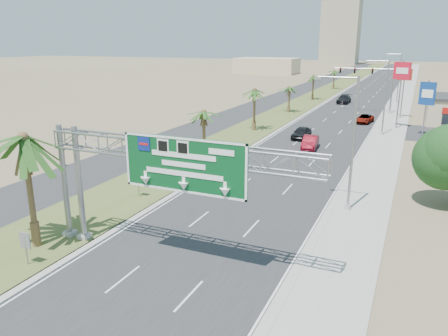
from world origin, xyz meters
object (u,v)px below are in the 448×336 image
object	(u,v)px
palm_near	(23,138)
pole_sign_red_far	(404,79)
sign_gantry	(163,159)
pole_sign_blue	(427,96)
car_left_lane	(301,133)
car_right_lane	(364,119)
car_mid_lane	(310,142)
pole_sign_red_near	(402,75)
car_far	(344,99)
signal_mast	(380,86)

from	to	relation	value
palm_near	pole_sign_red_far	xyz separation A→B (m)	(18.32, 59.64, -0.43)
sign_gantry	pole_sign_blue	bearing A→B (deg)	72.74
car_left_lane	pole_sign_red_far	size ratio (longest dim) A/B	0.55
car_right_lane	car_mid_lane	bearing A→B (deg)	-92.78
pole_sign_red_near	pole_sign_blue	size ratio (longest dim) A/B	1.31
car_mid_lane	pole_sign_blue	xyz separation A→B (m)	(12.21, 13.19, 4.67)
palm_near	car_left_lane	xyz separation A→B (m)	(7.20, 37.58, -6.16)
sign_gantry	car_far	xyz separation A→B (m)	(-1.37, 72.78, -5.23)
sign_gantry	car_right_lane	world-z (taller)	sign_gantry
palm_near	pole_sign_red_near	size ratio (longest dim) A/B	0.86
palm_near	car_right_lane	xyz separation A→B (m)	(13.36, 52.78, -6.28)
sign_gantry	car_left_lane	size ratio (longest dim) A/B	3.70
car_mid_lane	car_right_lane	size ratio (longest dim) A/B	1.00
car_far	pole_sign_blue	world-z (taller)	pole_sign_blue
sign_gantry	palm_near	bearing A→B (deg)	-166.68
car_left_lane	car_mid_lane	distance (m)	5.59
sign_gantry	palm_near	size ratio (longest dim) A/B	2.01
car_far	pole_sign_blue	bearing A→B (deg)	-61.70
palm_near	car_mid_lane	bearing A→B (deg)	73.66
car_far	pole_sign_blue	distance (m)	32.98
car_right_lane	car_far	world-z (taller)	car_far
sign_gantry	pole_sign_red_far	xyz separation A→B (m)	(10.18, 57.72, 0.45)
palm_near	car_mid_lane	world-z (taller)	palm_near
pole_sign_blue	pole_sign_red_far	world-z (taller)	pole_sign_red_far
car_far	sign_gantry	bearing A→B (deg)	-87.90
car_right_lane	pole_sign_red_near	size ratio (longest dim) A/B	0.48
pole_sign_red_far	palm_near	bearing A→B (deg)	-107.07
pole_sign_red_far	signal_mast	bearing A→B (deg)	132.35
car_right_lane	pole_sign_red_far	size ratio (longest dim) A/B	0.56
palm_near	pole_sign_red_near	bearing A→B (deg)	69.88
sign_gantry	pole_sign_blue	xyz separation A→B (m)	(13.60, 43.75, -0.62)
car_right_lane	pole_sign_red_far	bearing A→B (deg)	62.10
car_mid_lane	pole_sign_red_near	size ratio (longest dim) A/B	0.48
car_far	car_right_lane	bearing A→B (deg)	-72.23
car_far	palm_near	bearing A→B (deg)	-94.15
palm_near	sign_gantry	bearing A→B (deg)	13.32
palm_near	car_far	world-z (taller)	palm_near
palm_near	car_mid_lane	size ratio (longest dim) A/B	1.79
pole_sign_blue	pole_sign_red_far	distance (m)	14.42
signal_mast	car_left_lane	distance (m)	27.66
palm_near	car_right_lane	world-z (taller)	palm_near
signal_mast	pole_sign_blue	size ratio (longest dim) A/B	1.39
palm_near	pole_sign_red_far	world-z (taller)	palm_near
car_right_lane	pole_sign_blue	distance (m)	11.98
sign_gantry	car_far	bearing A→B (deg)	91.08
sign_gantry	pole_sign_red_far	size ratio (longest dim) A/B	2.03
car_right_lane	signal_mast	bearing A→B (deg)	92.78
signal_mast	car_far	bearing A→B (deg)	125.33
signal_mast	sign_gantry	bearing A→B (deg)	-95.74
pole_sign_red_near	palm_near	bearing A→B (deg)	-110.12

